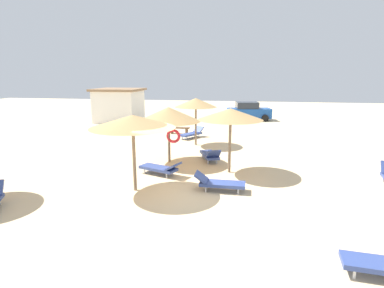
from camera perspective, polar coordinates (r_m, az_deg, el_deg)
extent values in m
plane|color=beige|center=(11.74, -2.55, -8.92)|extent=(80.00, 80.00, 0.00)
cylinder|color=#75604C|center=(19.24, 0.69, 3.42)|extent=(0.12, 0.12, 2.44)
cone|color=tan|center=(19.07, 0.70, 7.54)|extent=(2.54, 2.54, 0.54)
cylinder|color=#75604C|center=(15.49, -4.18, 0.56)|extent=(0.12, 0.12, 2.15)
cone|color=tan|center=(15.27, -4.26, 5.42)|extent=(3.11, 3.11, 0.70)
torus|color=red|center=(15.39, -3.40, 1.44)|extent=(0.70, 0.16, 0.70)
cylinder|color=#75604C|center=(13.89, 6.88, -0.23)|extent=(0.12, 0.12, 2.47)
cone|color=tan|center=(13.65, 7.03, 5.43)|extent=(2.81, 2.81, 0.49)
cylinder|color=#75604C|center=(11.83, -10.46, -2.56)|extent=(0.12, 0.12, 2.50)
cone|color=tan|center=(11.55, -10.74, 4.08)|extent=(3.13, 3.13, 0.47)
cube|color=#33478C|center=(21.39, -0.25, 1.80)|extent=(1.47, 1.77, 0.12)
cube|color=#33478C|center=(21.93, 1.20, 2.69)|extent=(0.80, 0.75, 0.41)
cylinder|color=silver|center=(22.00, 0.42, 1.66)|extent=(0.06, 0.06, 0.22)
cylinder|color=silver|center=(21.71, 1.27, 1.50)|extent=(0.06, 0.06, 0.22)
cylinder|color=silver|center=(21.16, -1.80, 1.20)|extent=(0.06, 0.06, 0.22)
cylinder|color=silver|center=(20.85, -0.95, 1.04)|extent=(0.06, 0.06, 0.22)
cylinder|color=silver|center=(12.51, -31.54, -8.94)|extent=(0.06, 0.06, 0.22)
cube|color=#33478C|center=(15.96, 3.19, -1.99)|extent=(1.21, 1.82, 0.12)
cube|color=#33478C|center=(15.15, 3.95, -1.81)|extent=(0.76, 0.64, 0.45)
cylinder|color=silver|center=(15.51, 4.52, -3.11)|extent=(0.06, 0.06, 0.22)
cylinder|color=silver|center=(15.39, 2.94, -3.20)|extent=(0.06, 0.06, 0.22)
cylinder|color=silver|center=(16.62, 3.40, -2.01)|extent=(0.06, 0.06, 0.22)
cylinder|color=silver|center=(16.52, 1.93, -2.09)|extent=(0.06, 0.06, 0.22)
cube|color=#33478C|center=(11.90, 5.54, -7.23)|extent=(1.70, 0.64, 0.12)
cube|color=#33478C|center=(11.91, 1.70, -6.04)|extent=(0.50, 0.64, 0.38)
cylinder|color=silver|center=(11.81, 2.50, -8.22)|extent=(0.06, 0.06, 0.22)
cylinder|color=silver|center=(12.22, 2.77, -7.49)|extent=(0.06, 0.06, 0.22)
cylinder|color=silver|center=(11.73, 8.39, -8.50)|extent=(0.06, 0.06, 0.22)
cylinder|color=silver|center=(12.14, 8.45, -7.75)|extent=(0.06, 0.06, 0.22)
cube|color=#33478C|center=(8.36, 31.47, -18.26)|extent=(1.75, 0.79, 0.12)
cylinder|color=silver|center=(8.47, 26.81, -18.61)|extent=(0.06, 0.06, 0.22)
cylinder|color=silver|center=(8.11, 27.45, -20.18)|extent=(0.06, 0.06, 0.22)
cube|color=#33478C|center=(13.82, -6.15, -4.39)|extent=(1.82, 1.21, 0.12)
cube|color=#33478C|center=(13.31, -3.42, -4.11)|extent=(0.71, 0.78, 0.35)
cylinder|color=silver|center=(13.70, -3.57, -5.24)|extent=(0.06, 0.06, 0.22)
cylinder|color=silver|center=(13.36, -4.64, -5.73)|extent=(0.06, 0.06, 0.22)
cylinder|color=silver|center=(14.39, -7.52, -4.44)|extent=(0.06, 0.06, 0.22)
cylinder|color=silver|center=(14.06, -8.63, -4.88)|extent=(0.06, 0.06, 0.22)
cylinder|color=silver|center=(15.07, 31.45, -5.46)|extent=(0.06, 0.06, 0.22)
cube|color=brown|center=(22.96, -2.32, 2.98)|extent=(1.52, 0.47, 0.08)
cube|color=brown|center=(23.15, -3.63, 2.42)|extent=(0.14, 0.37, 0.41)
cube|color=brown|center=(22.87, -0.98, 2.32)|extent=(0.14, 0.37, 0.41)
cube|color=brown|center=(25.10, -6.38, 3.74)|extent=(1.50, 0.41, 0.08)
cube|color=brown|center=(25.29, -7.56, 3.21)|extent=(0.12, 0.36, 0.41)
cube|color=brown|center=(25.00, -5.15, 3.16)|extent=(0.12, 0.36, 0.41)
cube|color=#194C9E|center=(30.19, 10.28, 5.54)|extent=(4.24, 2.39, 0.90)
cube|color=#262D38|center=(30.07, 9.96, 6.97)|extent=(2.25, 1.90, 0.60)
cylinder|color=black|center=(31.36, 12.39, 5.07)|extent=(0.67, 0.33, 0.64)
cylinder|color=black|center=(29.66, 13.13, 4.61)|extent=(0.67, 0.33, 0.64)
cylinder|color=black|center=(30.87, 7.48, 5.14)|extent=(0.67, 0.33, 0.64)
cylinder|color=black|center=(29.15, 7.95, 4.68)|extent=(0.67, 0.33, 0.64)
cube|color=white|center=(29.55, -13.10, 6.69)|extent=(3.71, 3.48, 2.80)
cube|color=#8C6B4C|center=(29.44, -13.25, 9.59)|extent=(4.11, 3.88, 0.20)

